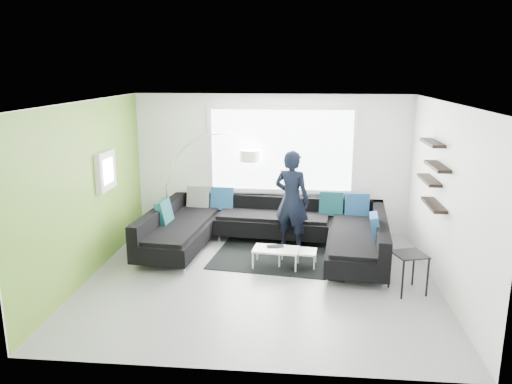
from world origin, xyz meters
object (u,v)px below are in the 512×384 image
person (292,200)px  laptop (275,247)px  coffee_table (287,257)px  side_table (408,273)px  sectional_sofa (266,232)px  arc_lamp (166,186)px

person → laptop: (-0.24, -0.90, -0.59)m
coffee_table → side_table: 2.04m
sectional_sofa → arc_lamp: (-2.04, 0.78, 0.63)m
sectional_sofa → person: size_ratio=2.39×
arc_lamp → side_table: (4.28, -2.21, -0.72)m
coffee_table → person: bearing=92.6°
sectional_sofa → side_table: sectional_sofa is taller
side_table → laptop: size_ratio=1.89×
arc_lamp → side_table: 4.87m
side_table → person: bearing=135.7°
sectional_sofa → person: person is taller
laptop → arc_lamp: bearing=137.9°
person → laptop: person is taller
sectional_sofa → coffee_table: sectional_sofa is taller
sectional_sofa → arc_lamp: bearing=164.4°
coffee_table → arc_lamp: 2.92m
side_table → coffee_table: bearing=155.3°
side_table → arc_lamp: bearing=152.6°
side_table → laptop: 2.21m
sectional_sofa → laptop: 0.62m
coffee_table → laptop: laptop is taller
sectional_sofa → person: (0.44, 0.32, 0.53)m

